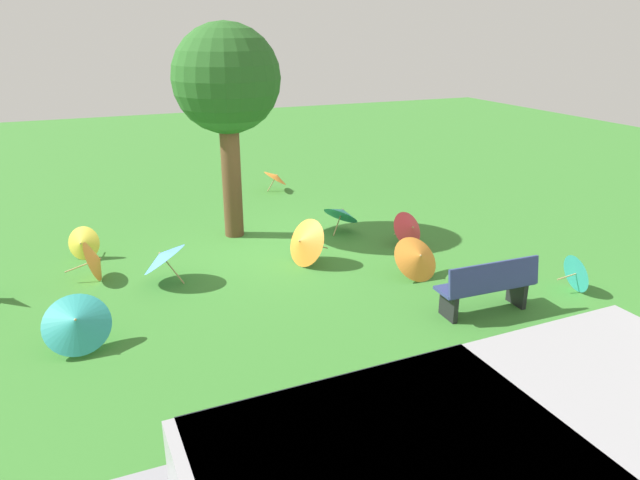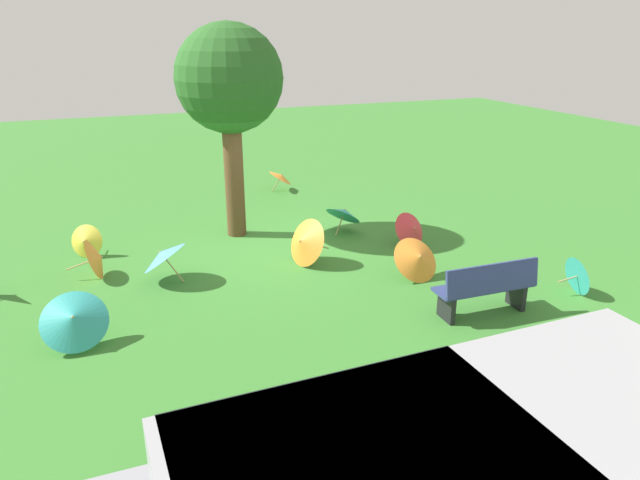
% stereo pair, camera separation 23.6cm
% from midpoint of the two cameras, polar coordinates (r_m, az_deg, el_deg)
% --- Properties ---
extents(ground, '(40.00, 40.00, 0.00)m').
position_cam_midpoint_polar(ground, '(12.14, -5.50, -0.22)').
color(ground, '#387A2D').
extents(park_bench, '(1.61, 0.52, 0.90)m').
position_cam_midpoint_polar(park_bench, '(9.31, 16.72, -4.51)').
color(park_bench, navy).
rests_on(park_bench, ground).
extents(shade_tree, '(2.15, 2.15, 4.34)m').
position_cam_midpoint_polar(shade_tree, '(11.99, -8.33, 15.06)').
color(shade_tree, brown).
rests_on(shade_tree, ground).
extents(parasol_orange_0, '(0.96, 1.04, 0.91)m').
position_cam_midpoint_polar(parasol_orange_0, '(10.80, -1.00, -0.18)').
color(parasol_orange_0, tan).
rests_on(parasol_orange_0, ground).
extents(parasol_orange_1, '(0.98, 0.85, 0.77)m').
position_cam_midpoint_polar(parasol_orange_1, '(10.40, 10.23, -1.78)').
color(parasol_orange_1, tan).
rests_on(parasol_orange_1, ground).
extents(parasol_yellow_0, '(0.72, 0.63, 0.66)m').
position_cam_midpoint_polar(parasol_yellow_0, '(12.03, -21.55, -0.12)').
color(parasol_yellow_0, tan).
rests_on(parasol_yellow_0, ground).
extents(parasol_red_0, '(0.88, 0.76, 0.73)m').
position_cam_midpoint_polar(parasol_red_0, '(11.93, 9.56, 1.07)').
color(parasol_red_0, tan).
rests_on(parasol_red_0, ground).
extents(parasol_orange_2, '(0.73, 0.77, 0.63)m').
position_cam_midpoint_polar(parasol_orange_2, '(15.85, -3.42, 6.25)').
color(parasol_orange_2, tan).
rests_on(parasol_orange_2, ground).
extents(parasol_blue_0, '(1.10, 1.12, 0.81)m').
position_cam_midpoint_polar(parasol_blue_0, '(10.40, -14.59, -1.44)').
color(parasol_blue_0, tan).
rests_on(parasol_blue_0, ground).
extents(parasol_orange_4, '(0.77, 0.78, 0.75)m').
position_cam_midpoint_polar(parasol_orange_4, '(10.95, -20.42, -1.68)').
color(parasol_orange_4, tan).
rests_on(parasol_orange_4, ground).
extents(parasol_teal_0, '(0.94, 0.84, 0.84)m').
position_cam_midpoint_polar(parasol_teal_0, '(8.68, -22.32, -7.22)').
color(parasol_teal_0, tan).
rests_on(parasol_teal_0, ground).
extents(parasol_teal_1, '(1.01, 1.03, 0.73)m').
position_cam_midpoint_polar(parasol_teal_1, '(12.55, 2.92, 2.68)').
color(parasol_teal_1, tan).
rests_on(parasol_teal_1, ground).
extents(parasol_teal_3, '(0.55, 0.68, 0.66)m').
position_cam_midpoint_polar(parasol_teal_3, '(10.65, 24.72, -3.19)').
color(parasol_teal_3, tan).
rests_on(parasol_teal_3, ground).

